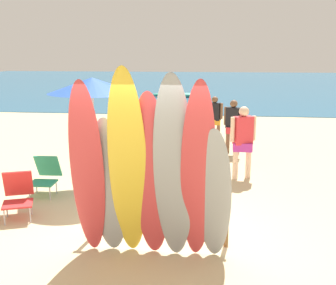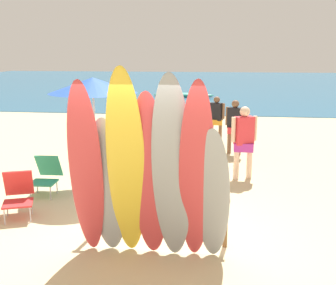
{
  "view_description": "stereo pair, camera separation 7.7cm",
  "coord_description": "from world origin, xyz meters",
  "px_view_note": "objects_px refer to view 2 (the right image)",
  "views": [
    {
      "loc": [
        0.85,
        -5.82,
        2.9
      ],
      "look_at": [
        0.0,
        1.52,
        1.26
      ],
      "focal_mm": 43.97,
      "sensor_mm": 36.0,
      "label": 1
    },
    {
      "loc": [
        0.93,
        -5.82,
        2.9
      ],
      "look_at": [
        0.0,
        1.52,
        1.26
      ],
      "focal_mm": 43.97,
      "sensor_mm": 36.0,
      "label": 2
    }
  ],
  "objects_px": {
    "surfboard_red_5": "(196,175)",
    "beachgoer_strolling": "(235,123)",
    "beachgoer_near_rack": "(163,116)",
    "surfboard_grey_6": "(213,196)",
    "distant_boat": "(183,95)",
    "beach_umbrella": "(93,85)",
    "surfboard_red_3": "(149,177)",
    "surfboard_red_0": "(86,171)",
    "beachgoer_midbeach": "(164,118)",
    "beachgoer_photographing": "(216,116)",
    "surfboard_grey_1": "(108,187)",
    "beach_chair_blue": "(18,193)",
    "surfboard_grey_4": "(172,171)",
    "beach_chair_red": "(46,174)",
    "beachgoer_by_water": "(244,138)",
    "surfboard_rack": "(156,208)",
    "surfboard_yellow_2": "(126,166)"
  },
  "relations": [
    {
      "from": "surfboard_red_3",
      "to": "surfboard_red_5",
      "type": "height_order",
      "value": "surfboard_red_5"
    },
    {
      "from": "distant_boat",
      "to": "beach_umbrella",
      "type": "bearing_deg",
      "value": -91.04
    },
    {
      "from": "surfboard_grey_4",
      "to": "beach_chair_red",
      "type": "height_order",
      "value": "surfboard_grey_4"
    },
    {
      "from": "beachgoer_by_water",
      "to": "beach_chair_blue",
      "type": "xyz_separation_m",
      "value": [
        -4.1,
        -2.75,
        -0.54
      ]
    },
    {
      "from": "surfboard_rack",
      "to": "beachgoer_near_rack",
      "type": "distance_m",
      "value": 7.07
    },
    {
      "from": "beachgoer_strolling",
      "to": "distant_boat",
      "type": "distance_m",
      "value": 14.93
    },
    {
      "from": "surfboard_red_5",
      "to": "surfboard_yellow_2",
      "type": "bearing_deg",
      "value": 172.7
    },
    {
      "from": "beachgoer_near_rack",
      "to": "beach_chair_blue",
      "type": "bearing_deg",
      "value": -108.42
    },
    {
      "from": "beachgoer_strolling",
      "to": "beachgoer_near_rack",
      "type": "bearing_deg",
      "value": -177.65
    },
    {
      "from": "surfboard_red_5",
      "to": "beach_chair_red",
      "type": "bearing_deg",
      "value": 137.17
    },
    {
      "from": "surfboard_grey_4",
      "to": "beachgoer_photographing",
      "type": "xyz_separation_m",
      "value": [
        0.51,
        7.93,
        -0.48
      ]
    },
    {
      "from": "beachgoer_photographing",
      "to": "distant_boat",
      "type": "relative_size",
      "value": 0.38
    },
    {
      "from": "surfboard_rack",
      "to": "surfboard_grey_6",
      "type": "relative_size",
      "value": 1.11
    },
    {
      "from": "surfboard_grey_1",
      "to": "beach_umbrella",
      "type": "distance_m",
      "value": 3.41
    },
    {
      "from": "surfboard_red_5",
      "to": "beach_umbrella",
      "type": "bearing_deg",
      "value": 122.04
    },
    {
      "from": "surfboard_red_5",
      "to": "beachgoer_strolling",
      "type": "bearing_deg",
      "value": 78.83
    },
    {
      "from": "beachgoer_midbeach",
      "to": "beach_chair_blue",
      "type": "distance_m",
      "value": 5.52
    },
    {
      "from": "beachgoer_strolling",
      "to": "beachgoer_near_rack",
      "type": "distance_m",
      "value": 2.51
    },
    {
      "from": "surfboard_grey_6",
      "to": "beach_chair_blue",
      "type": "relative_size",
      "value": 2.45
    },
    {
      "from": "beachgoer_near_rack",
      "to": "beachgoer_photographing",
      "type": "xyz_separation_m",
      "value": [
        1.7,
        0.36,
        -0.01
      ]
    },
    {
      "from": "surfboard_red_0",
      "to": "beach_chair_blue",
      "type": "height_order",
      "value": "surfboard_red_0"
    },
    {
      "from": "beachgoer_near_rack",
      "to": "beach_chair_red",
      "type": "xyz_separation_m",
      "value": [
        -1.73,
        -5.05,
        -0.45
      ]
    },
    {
      "from": "surfboard_red_5",
      "to": "beachgoer_near_rack",
      "type": "distance_m",
      "value": 7.75
    },
    {
      "from": "surfboard_red_3",
      "to": "surfboard_red_5",
      "type": "distance_m",
      "value": 0.66
    },
    {
      "from": "beachgoer_by_water",
      "to": "beach_chair_blue",
      "type": "relative_size",
      "value": 2.05
    },
    {
      "from": "surfboard_red_3",
      "to": "distant_boat",
      "type": "distance_m",
      "value": 21.07
    },
    {
      "from": "beachgoer_strolling",
      "to": "surfboard_grey_1",
      "type": "bearing_deg",
      "value": -77.95
    },
    {
      "from": "beachgoer_near_rack",
      "to": "surfboard_red_0",
      "type": "bearing_deg",
      "value": -92.94
    },
    {
      "from": "surfboard_grey_6",
      "to": "beachgoer_strolling",
      "type": "distance_m",
      "value": 6.39
    },
    {
      "from": "surfboard_red_0",
      "to": "beachgoer_midbeach",
      "type": "relative_size",
      "value": 1.51
    },
    {
      "from": "beachgoer_near_rack",
      "to": "surfboard_grey_6",
      "type": "bearing_deg",
      "value": -79.88
    },
    {
      "from": "surfboard_grey_6",
      "to": "beach_chair_blue",
      "type": "distance_m",
      "value": 3.74
    },
    {
      "from": "surfboard_rack",
      "to": "surfboard_yellow_2",
      "type": "xyz_separation_m",
      "value": [
        -0.31,
        -0.54,
        0.8
      ]
    },
    {
      "from": "beachgoer_near_rack",
      "to": "beachgoer_photographing",
      "type": "distance_m",
      "value": 1.74
    },
    {
      "from": "beach_umbrella",
      "to": "beach_chair_blue",
      "type": "bearing_deg",
      "value": -116.02
    },
    {
      "from": "beachgoer_by_water",
      "to": "beachgoer_midbeach",
      "type": "xyz_separation_m",
      "value": [
        -2.16,
        2.39,
        0.02
      ]
    },
    {
      "from": "surfboard_red_3",
      "to": "beachgoer_near_rack",
      "type": "height_order",
      "value": "surfboard_red_3"
    },
    {
      "from": "surfboard_red_3",
      "to": "distant_boat",
      "type": "relative_size",
      "value": 0.62
    },
    {
      "from": "surfboard_grey_6",
      "to": "surfboard_grey_4",
      "type": "bearing_deg",
      "value": -170.13
    },
    {
      "from": "surfboard_red_3",
      "to": "beach_umbrella",
      "type": "bearing_deg",
      "value": 121.61
    },
    {
      "from": "surfboard_grey_4",
      "to": "distant_boat",
      "type": "distance_m",
      "value": 21.18
    },
    {
      "from": "surfboard_grey_1",
      "to": "beach_chair_red",
      "type": "distance_m",
      "value": 3.15
    },
    {
      "from": "surfboard_red_5",
      "to": "beachgoer_photographing",
      "type": "relative_size",
      "value": 1.78
    },
    {
      "from": "beachgoer_photographing",
      "to": "surfboard_grey_4",
      "type": "bearing_deg",
      "value": 108.81
    },
    {
      "from": "surfboard_red_0",
      "to": "beach_umbrella",
      "type": "xyz_separation_m",
      "value": [
        -0.84,
        3.13,
        0.91
      ]
    },
    {
      "from": "beachgoer_photographing",
      "to": "surfboard_grey_1",
      "type": "bearing_deg",
      "value": 101.98
    },
    {
      "from": "surfboard_grey_6",
      "to": "beachgoer_midbeach",
      "type": "relative_size",
      "value": 1.17
    },
    {
      "from": "surfboard_red_3",
      "to": "surfboard_grey_4",
      "type": "height_order",
      "value": "surfboard_grey_4"
    },
    {
      "from": "surfboard_red_0",
      "to": "surfboard_red_5",
      "type": "height_order",
      "value": "surfboard_red_5"
    },
    {
      "from": "surfboard_grey_1",
      "to": "beach_chair_blue",
      "type": "relative_size",
      "value": 2.51
    }
  ]
}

